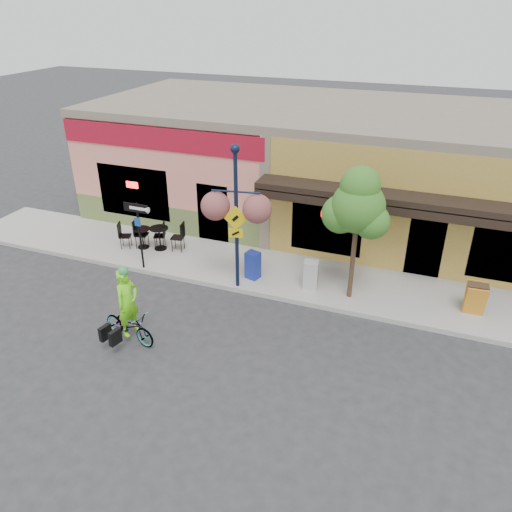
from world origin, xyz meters
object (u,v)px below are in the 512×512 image
(bicycle, at_px, (129,326))
(one_way_sign, at_px, (140,236))
(street_tree, at_px, (355,235))
(newspaper_box_blue, at_px, (253,265))
(lamp_post, at_px, (236,219))
(building, at_px, (323,163))
(cyclist_rider, at_px, (129,310))
(newspaper_box_grey, at_px, (311,275))

(bicycle, bearing_deg, one_way_sign, 38.73)
(street_tree, bearing_deg, newspaper_box_blue, 179.75)
(bicycle, bearing_deg, lamp_post, -14.64)
(newspaper_box_blue, bearing_deg, building, 99.86)
(cyclist_rider, bearing_deg, building, -2.04)
(one_way_sign, relative_size, newspaper_box_grey, 2.50)
(lamp_post, xyz_separation_m, street_tree, (3.39, 0.62, -0.19))
(one_way_sign, bearing_deg, newspaper_box_blue, 10.53)
(building, distance_m, one_way_sign, 8.14)
(bicycle, distance_m, cyclist_rider, 0.50)
(bicycle, distance_m, newspaper_box_grey, 5.61)
(newspaper_box_blue, distance_m, street_tree, 3.51)
(street_tree, bearing_deg, lamp_post, -169.73)
(cyclist_rider, relative_size, newspaper_box_blue, 2.07)
(one_way_sign, distance_m, newspaper_box_blue, 3.78)
(bicycle, height_order, lamp_post, lamp_post)
(cyclist_rider, distance_m, street_tree, 6.56)
(one_way_sign, xyz_separation_m, newspaper_box_blue, (3.66, 0.65, -0.70))
(building, distance_m, lamp_post, 6.89)
(cyclist_rider, bearing_deg, street_tree, -39.56)
(lamp_post, bearing_deg, newspaper_box_grey, 7.22)
(building, xyz_separation_m, one_way_sign, (-4.30, -6.85, -0.95))
(building, relative_size, bicycle, 10.78)
(newspaper_box_blue, bearing_deg, newspaper_box_grey, 17.16)
(building, xyz_separation_m, cyclist_rider, (-2.55, -10.21, -1.31))
(street_tree, bearing_deg, cyclist_rider, -141.56)
(building, bearing_deg, lamp_post, -97.54)
(newspaper_box_grey, bearing_deg, bicycle, -141.44)
(cyclist_rider, bearing_deg, one_way_sign, 39.41)
(cyclist_rider, relative_size, lamp_post, 0.42)
(lamp_post, relative_size, newspaper_box_grey, 4.88)
(building, bearing_deg, newspaper_box_grey, -78.45)
(bicycle, height_order, street_tree, street_tree)
(cyclist_rider, distance_m, newspaper_box_blue, 4.46)
(lamp_post, xyz_separation_m, one_way_sign, (-3.39, -0.02, -1.10))
(bicycle, bearing_deg, newspaper_box_grey, -31.52)
(bicycle, bearing_deg, building, -2.30)
(newspaper_box_blue, bearing_deg, cyclist_rider, -99.77)
(newspaper_box_grey, bearing_deg, lamp_post, -170.53)
(lamp_post, bearing_deg, building, 72.29)
(bicycle, relative_size, newspaper_box_blue, 1.86)
(building, height_order, lamp_post, lamp_post)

